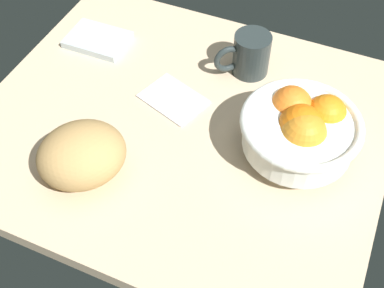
% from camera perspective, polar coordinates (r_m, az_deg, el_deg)
% --- Properties ---
extents(ground_plane, '(0.75, 0.65, 0.03)m').
position_cam_1_polar(ground_plane, '(0.95, -1.16, 1.96)').
color(ground_plane, '#CCB290').
extents(fruit_bowl, '(0.21, 0.21, 0.11)m').
position_cam_1_polar(fruit_bowl, '(0.87, 12.34, 1.77)').
color(fruit_bowl, white).
rests_on(fruit_bowl, ground).
extents(bread_loaf, '(0.20, 0.20, 0.10)m').
position_cam_1_polar(bread_loaf, '(0.84, -12.45, -1.21)').
color(bread_loaf, tan).
rests_on(bread_loaf, ground).
extents(napkin_folded, '(0.14, 0.12, 0.01)m').
position_cam_1_polar(napkin_folded, '(0.97, -2.15, 5.22)').
color(napkin_folded, silver).
rests_on(napkin_folded, ground).
extents(napkin_spare, '(0.13, 0.09, 0.02)m').
position_cam_1_polar(napkin_spare, '(1.12, -10.69, 11.59)').
color(napkin_spare, '#B1BFC4').
rests_on(napkin_spare, ground).
extents(mug, '(0.10, 0.09, 0.09)m').
position_cam_1_polar(mug, '(1.01, 6.57, 10.10)').
color(mug, '#283132').
rests_on(mug, ground).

